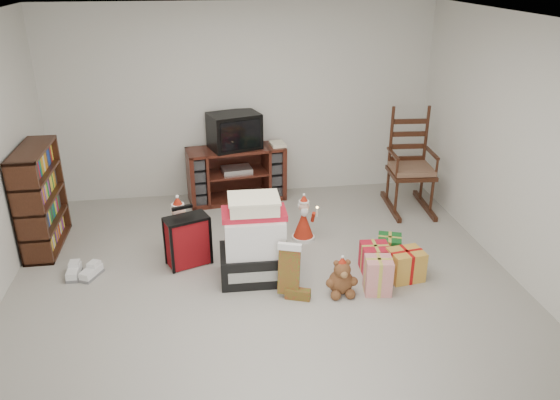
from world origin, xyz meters
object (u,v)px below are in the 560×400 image
object	(u,v)px
teddy_bear	(341,279)
santa_figurine	(304,222)
mrs_claus_figurine	(180,231)
gift_cluster	(388,262)
gift_pile	(255,244)
red_suitcase	(188,241)
tv_stand	(236,174)
crt_television	(234,131)
rocking_chair	(409,173)
bookshelf	(41,200)
sneaker_pair	(83,272)

from	to	relation	value
teddy_bear	santa_figurine	bearing A→B (deg)	97.40
mrs_claus_figurine	gift_cluster	bearing A→B (deg)	-20.82
gift_pile	red_suitcase	xyz separation A→B (m)	(-0.66, 0.36, -0.10)
tv_stand	mrs_claus_figurine	world-z (taller)	tv_stand
tv_stand	red_suitcase	size ratio (longest dim) A/B	2.05
santa_figurine	red_suitcase	bearing A→B (deg)	-163.30
gift_pile	mrs_claus_figurine	world-z (taller)	gift_pile
gift_cluster	teddy_bear	bearing A→B (deg)	-154.28
crt_television	rocking_chair	bearing A→B (deg)	-31.51
rocking_chair	gift_pile	xyz separation A→B (m)	(-2.12, -1.45, -0.08)
gift_pile	gift_cluster	size ratio (longest dim) A/B	0.91
bookshelf	teddy_bear	distance (m)	3.35
rocking_chair	sneaker_pair	distance (m)	4.05
santa_figurine	mrs_claus_figurine	size ratio (longest dim) A/B	0.84
red_suitcase	teddy_bear	distance (m)	1.64
tv_stand	gift_pile	size ratio (longest dim) A/B	1.52
santa_figurine	gift_cluster	bearing A→B (deg)	-51.39
red_suitcase	gift_cluster	distance (m)	2.07
santa_figurine	mrs_claus_figurine	world-z (taller)	mrs_claus_figurine
gift_pile	tv_stand	bearing A→B (deg)	92.27
mrs_claus_figurine	gift_cluster	world-z (taller)	mrs_claus_figurine
rocking_chair	mrs_claus_figurine	size ratio (longest dim) A/B	2.04
santa_figurine	bookshelf	bearing A→B (deg)	174.86
red_suitcase	santa_figurine	bearing A→B (deg)	-4.30
crt_television	red_suitcase	bearing A→B (deg)	-127.96
rocking_chair	santa_figurine	size ratio (longest dim) A/B	2.43
crt_television	santa_figurine	bearing A→B (deg)	-78.91
teddy_bear	sneaker_pair	distance (m)	2.60
teddy_bear	mrs_claus_figurine	xyz separation A→B (m)	(-1.53, 1.06, 0.09)
teddy_bear	santa_figurine	world-z (taller)	santa_figurine
red_suitcase	mrs_claus_figurine	distance (m)	0.31
rocking_chair	crt_television	distance (m)	2.29
tv_stand	bookshelf	size ratio (longest dim) A/B	1.14
red_suitcase	crt_television	bearing A→B (deg)	48.37
gift_pile	crt_television	distance (m)	2.08
red_suitcase	santa_figurine	world-z (taller)	red_suitcase
sneaker_pair	red_suitcase	bearing A→B (deg)	15.94
red_suitcase	crt_television	size ratio (longest dim) A/B	0.89
red_suitcase	crt_television	xyz separation A→B (m)	(0.62, 1.64, 0.67)
tv_stand	sneaker_pair	xyz separation A→B (m)	(-1.69, -1.73, -0.31)
tv_stand	red_suitcase	bearing A→B (deg)	-118.67
gift_pile	santa_figurine	world-z (taller)	gift_pile
tv_stand	teddy_bear	xyz separation A→B (m)	(0.82, -2.40, -0.20)
bookshelf	sneaker_pair	distance (m)	1.03
sneaker_pair	crt_television	world-z (taller)	crt_television
gift_pile	red_suitcase	bearing A→B (deg)	152.50
santa_figurine	sneaker_pair	xyz separation A→B (m)	(-2.36, -0.49, -0.16)
rocking_chair	crt_television	size ratio (longest dim) A/B	1.85
bookshelf	mrs_claus_figurine	size ratio (longest dim) A/B	1.75
sneaker_pair	gift_cluster	xyz separation A→B (m)	(3.07, -0.40, 0.09)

